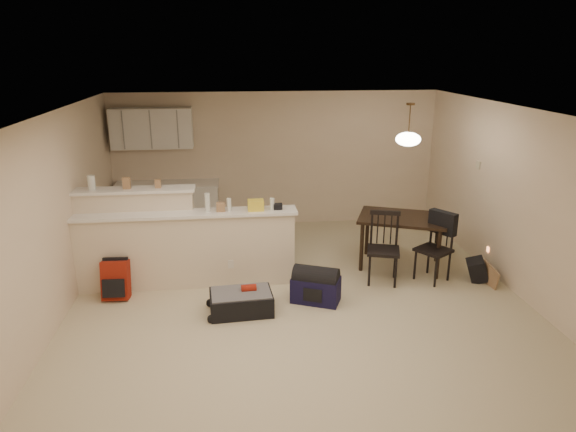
{
  "coord_description": "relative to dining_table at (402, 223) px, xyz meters",
  "views": [
    {
      "loc": [
        -0.86,
        -5.91,
        3.21
      ],
      "look_at": [
        -0.1,
        0.7,
        1.05
      ],
      "focal_mm": 32.0,
      "sensor_mm": 36.0,
      "label": 1
    }
  ],
  "objects": [
    {
      "name": "room",
      "position": [
        -1.71,
        -1.23,
        0.55
      ],
      "size": [
        7.0,
        7.02,
        2.5
      ],
      "color": "beige",
      "rests_on": "ground"
    },
    {
      "name": "breakfast_bar",
      "position": [
        -3.47,
        -0.25,
        -0.1
      ],
      "size": [
        3.08,
        0.58,
        1.39
      ],
      "color": "beige",
      "rests_on": "ground"
    },
    {
      "name": "upper_cabinets",
      "position": [
        -3.91,
        2.09,
        1.2
      ],
      "size": [
        1.4,
        0.34,
        0.7
      ],
      "primitive_type": "cube",
      "color": "white",
      "rests_on": "room"
    },
    {
      "name": "kitchen_counter",
      "position": [
        -3.71,
        1.96,
        -0.25
      ],
      "size": [
        1.8,
        0.6,
        0.9
      ],
      "primitive_type": "cube",
      "color": "white",
      "rests_on": "ground"
    },
    {
      "name": "thermostat",
      "position": [
        1.28,
        0.32,
        0.8
      ],
      "size": [
        0.02,
        0.12,
        0.12
      ],
      "primitive_type": "cube",
      "color": "beige",
      "rests_on": "room"
    },
    {
      "name": "jar",
      "position": [
        -4.45,
        -0.11,
        0.79
      ],
      "size": [
        0.1,
        0.1,
        0.2
      ],
      "primitive_type": "cylinder",
      "color": "silver",
      "rests_on": "breakfast_bar"
    },
    {
      "name": "cereal_box",
      "position": [
        -3.99,
        -0.11,
        0.77
      ],
      "size": [
        0.1,
        0.07,
        0.16
      ],
      "primitive_type": "cube",
      "color": "#9D7651",
      "rests_on": "breakfast_bar"
    },
    {
      "name": "small_box",
      "position": [
        -3.57,
        -0.11,
        0.75
      ],
      "size": [
        0.08,
        0.06,
        0.12
      ],
      "primitive_type": "cube",
      "color": "#9D7651",
      "rests_on": "breakfast_bar"
    },
    {
      "name": "bottle_a",
      "position": [
        -2.9,
        -0.33,
        0.52
      ],
      "size": [
        0.07,
        0.07,
        0.26
      ],
      "primitive_type": "cylinder",
      "color": "silver",
      "rests_on": "breakfast_bar"
    },
    {
      "name": "bottle_b",
      "position": [
        -2.6,
        -0.33,
        0.48
      ],
      "size": [
        0.06,
        0.06,
        0.18
      ],
      "primitive_type": "cylinder",
      "color": "silver",
      "rests_on": "breakfast_bar"
    },
    {
      "name": "bag_lump",
      "position": [
        -2.24,
        -0.33,
        0.46
      ],
      "size": [
        0.22,
        0.18,
        0.14
      ],
      "primitive_type": "cube",
      "color": "#9D7651",
      "rests_on": "breakfast_bar"
    },
    {
      "name": "pouch",
      "position": [
        -1.93,
        -0.33,
        0.43
      ],
      "size": [
        0.12,
        0.1,
        0.08
      ],
      "primitive_type": "cube",
      "color": "#9D7651",
      "rests_on": "breakfast_bar"
    },
    {
      "name": "extra_item_x",
      "position": [
        -2.72,
        -0.33,
        0.45
      ],
      "size": [
        0.12,
        0.1,
        0.12
      ],
      "primitive_type": "cube",
      "color": "#9D7651",
      "rests_on": "breakfast_bar"
    },
    {
      "name": "extra_item_y",
      "position": [
        -2.01,
        -0.33,
        0.47
      ],
      "size": [
        0.07,
        0.07,
        0.16
      ],
      "primitive_type": "cylinder",
      "color": "silver",
      "rests_on": "breakfast_bar"
    },
    {
      "name": "dining_table",
      "position": [
        0.0,
        0.0,
        0.0
      ],
      "size": [
        1.51,
        1.27,
        0.8
      ],
      "rotation": [
        0.0,
        0.0,
        -0.38
      ],
      "color": "black",
      "rests_on": "ground"
    },
    {
      "name": "pendant_lamp",
      "position": [
        -0.0,
        0.0,
        1.29
      ],
      "size": [
        0.36,
        0.36,
        0.62
      ],
      "color": "brown",
      "rests_on": "room"
    },
    {
      "name": "dining_chair_near",
      "position": [
        -0.44,
        -0.54,
        -0.19
      ],
      "size": [
        0.55,
        0.54,
        1.03
      ],
      "primitive_type": null,
      "rotation": [
        0.0,
        0.0,
        -0.28
      ],
      "color": "black",
      "rests_on": "ground"
    },
    {
      "name": "dining_chair_far",
      "position": [
        0.3,
        -0.56,
        -0.21
      ],
      "size": [
        0.58,
        0.59,
        0.99
      ],
      "primitive_type": null,
      "rotation": [
        0.0,
        0.0,
        -0.98
      ],
      "color": "black",
      "rests_on": "ground"
    },
    {
      "name": "suitcase",
      "position": [
        -2.49,
        -1.21,
        -0.57
      ],
      "size": [
        0.82,
        0.56,
        0.27
      ],
      "primitive_type": "cube",
      "rotation": [
        0.0,
        0.0,
        0.07
      ],
      "color": "black",
      "rests_on": "ground"
    },
    {
      "name": "red_backpack",
      "position": [
        -4.15,
        -0.62,
        -0.44
      ],
      "size": [
        0.36,
        0.23,
        0.52
      ],
      "primitive_type": "cube",
      "rotation": [
        0.0,
        0.0,
        -0.04
      ],
      "color": "maroon",
      "rests_on": "ground"
    },
    {
      "name": "navy_duffel",
      "position": [
        -1.49,
        -1.03,
        -0.53
      ],
      "size": [
        0.71,
        0.56,
        0.34
      ],
      "primitive_type": "cube",
      "rotation": [
        0.0,
        0.0,
        -0.41
      ],
      "color": "#131035",
      "rests_on": "ground"
    },
    {
      "name": "black_daypack",
      "position": [
        0.96,
        -0.62,
        -0.55
      ],
      "size": [
        0.34,
        0.4,
        0.3
      ],
      "primitive_type": "cube",
      "rotation": [
        0.0,
        0.0,
        1.23
      ],
      "color": "black",
      "rests_on": "ground"
    },
    {
      "name": "cardboard_sheet",
      "position": [
        1.05,
        -0.82,
        -0.55
      ],
      "size": [
        0.06,
        0.39,
        0.3
      ],
      "primitive_type": "cube",
      "rotation": [
        0.0,
        0.0,
        1.68
      ],
      "color": "#9D7651",
      "rests_on": "ground"
    }
  ]
}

